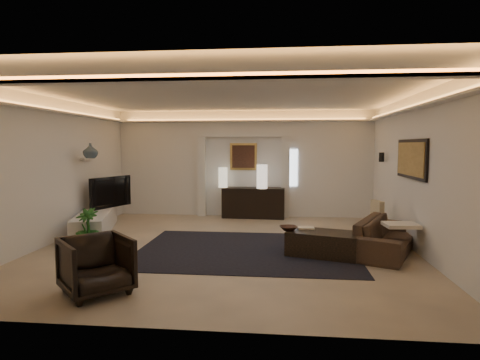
# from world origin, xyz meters

# --- Properties ---
(floor) EXTENTS (7.00, 7.00, 0.00)m
(floor) POSITION_xyz_m (0.00, 0.00, 0.00)
(floor) COLOR tan
(floor) RESTS_ON ground
(ceiling) EXTENTS (7.00, 7.00, 0.00)m
(ceiling) POSITION_xyz_m (0.00, 0.00, 2.90)
(ceiling) COLOR white
(ceiling) RESTS_ON ground
(wall_back) EXTENTS (7.00, 0.00, 7.00)m
(wall_back) POSITION_xyz_m (0.00, 3.50, 1.45)
(wall_back) COLOR white
(wall_back) RESTS_ON ground
(wall_front) EXTENTS (7.00, 0.00, 7.00)m
(wall_front) POSITION_xyz_m (0.00, -3.50, 1.45)
(wall_front) COLOR white
(wall_front) RESTS_ON ground
(wall_left) EXTENTS (0.00, 7.00, 7.00)m
(wall_left) POSITION_xyz_m (-3.50, 0.00, 1.45)
(wall_left) COLOR white
(wall_left) RESTS_ON ground
(wall_right) EXTENTS (0.00, 7.00, 7.00)m
(wall_right) POSITION_xyz_m (3.50, 0.00, 1.45)
(wall_right) COLOR white
(wall_right) RESTS_ON ground
(cove_soffit) EXTENTS (7.00, 7.00, 0.04)m
(cove_soffit) POSITION_xyz_m (0.00, 0.00, 2.62)
(cove_soffit) COLOR silver
(cove_soffit) RESTS_ON ceiling
(daylight_slit) EXTENTS (0.25, 0.03, 1.00)m
(daylight_slit) POSITION_xyz_m (1.35, 3.48, 1.35)
(daylight_slit) COLOR white
(daylight_slit) RESTS_ON wall_back
(area_rug) EXTENTS (4.00, 3.00, 0.01)m
(area_rug) POSITION_xyz_m (0.40, -0.20, 0.01)
(area_rug) COLOR black
(area_rug) RESTS_ON ground
(pilaster_left) EXTENTS (0.22, 0.20, 2.20)m
(pilaster_left) POSITION_xyz_m (-1.15, 3.40, 1.10)
(pilaster_left) COLOR silver
(pilaster_left) RESTS_ON ground
(pilaster_right) EXTENTS (0.22, 0.20, 2.20)m
(pilaster_right) POSITION_xyz_m (1.15, 3.40, 1.10)
(pilaster_right) COLOR silver
(pilaster_right) RESTS_ON ground
(alcove_header) EXTENTS (2.52, 0.20, 0.12)m
(alcove_header) POSITION_xyz_m (0.00, 3.40, 2.25)
(alcove_header) COLOR silver
(alcove_header) RESTS_ON wall_back
(painting_frame) EXTENTS (0.74, 0.04, 0.74)m
(painting_frame) POSITION_xyz_m (0.00, 3.47, 1.65)
(painting_frame) COLOR tan
(painting_frame) RESTS_ON wall_back
(painting_canvas) EXTENTS (0.62, 0.02, 0.62)m
(painting_canvas) POSITION_xyz_m (0.00, 3.44, 1.65)
(painting_canvas) COLOR #4C2D1E
(painting_canvas) RESTS_ON wall_back
(art_panel_frame) EXTENTS (0.04, 1.64, 0.74)m
(art_panel_frame) POSITION_xyz_m (3.47, 0.30, 1.70)
(art_panel_frame) COLOR black
(art_panel_frame) RESTS_ON wall_right
(art_panel_gold) EXTENTS (0.02, 1.50, 0.62)m
(art_panel_gold) POSITION_xyz_m (3.44, 0.30, 1.70)
(art_panel_gold) COLOR tan
(art_panel_gold) RESTS_ON wall_right
(wall_sconce) EXTENTS (0.12, 0.12, 0.22)m
(wall_sconce) POSITION_xyz_m (3.38, 2.20, 1.68)
(wall_sconce) COLOR black
(wall_sconce) RESTS_ON wall_right
(wall_niche) EXTENTS (0.10, 0.55, 0.04)m
(wall_niche) POSITION_xyz_m (-3.44, 1.40, 1.65)
(wall_niche) COLOR silver
(wall_niche) RESTS_ON wall_left
(console) EXTENTS (1.69, 0.59, 0.83)m
(console) POSITION_xyz_m (0.30, 3.25, 0.40)
(console) COLOR black
(console) RESTS_ON ground
(lamp_left) EXTENTS (0.32, 0.32, 0.54)m
(lamp_left) POSITION_xyz_m (-0.54, 3.25, 1.09)
(lamp_left) COLOR #F2E8C3
(lamp_left) RESTS_ON console
(lamp_right) EXTENTS (0.29, 0.29, 0.63)m
(lamp_right) POSITION_xyz_m (0.53, 3.07, 1.09)
(lamp_right) COLOR white
(lamp_right) RESTS_ON console
(media_ledge) EXTENTS (1.35, 2.66, 0.48)m
(media_ledge) POSITION_xyz_m (-3.14, 1.08, 0.23)
(media_ledge) COLOR silver
(media_ledge) RESTS_ON ground
(tv) EXTENTS (1.27, 0.61, 0.74)m
(tv) POSITION_xyz_m (-3.15, 1.72, 0.82)
(tv) COLOR black
(tv) RESTS_ON media_ledge
(figurine) EXTENTS (0.19, 0.19, 0.43)m
(figurine) POSITION_xyz_m (-3.15, 2.37, 0.64)
(figurine) COLOR black
(figurine) RESTS_ON media_ledge
(ginger_jar) EXTENTS (0.37, 0.37, 0.33)m
(ginger_jar) POSITION_xyz_m (-3.15, 0.95, 1.84)
(ginger_jar) COLOR #3D4D5A
(ginger_jar) RESTS_ON wall_niche
(plant) EXTENTS (0.47, 0.47, 0.75)m
(plant) POSITION_xyz_m (-2.65, -0.28, 0.38)
(plant) COLOR #1E531B
(plant) RESTS_ON ground
(sofa) EXTENTS (2.25, 1.62, 0.61)m
(sofa) POSITION_xyz_m (2.96, -0.07, 0.31)
(sofa) COLOR #483225
(sofa) RESTS_ON ground
(throw_blanket) EXTENTS (0.60, 0.50, 0.06)m
(throw_blanket) POSITION_xyz_m (3.15, -0.27, 0.55)
(throw_blanket) COLOR #F8E7C5
(throw_blanket) RESTS_ON sofa
(throw_pillow) EXTENTS (0.22, 0.41, 0.39)m
(throw_pillow) POSITION_xyz_m (3.15, 1.49, 0.55)
(throw_pillow) COLOR tan
(throw_pillow) RESTS_ON sofa
(coffee_table) EXTENTS (1.37, 1.00, 0.46)m
(coffee_table) POSITION_xyz_m (1.78, -0.43, 0.20)
(coffee_table) COLOR black
(coffee_table) RESTS_ON ground
(bowl) EXTENTS (0.37, 0.37, 0.08)m
(bowl) POSITION_xyz_m (1.17, -0.36, 0.45)
(bowl) COLOR #331E14
(bowl) RESTS_ON coffee_table
(magazine) EXTENTS (0.30, 0.22, 0.03)m
(magazine) POSITION_xyz_m (1.50, -0.21, 0.42)
(magazine) COLOR beige
(magazine) RESTS_ON coffee_table
(armchair) EXTENTS (1.16, 1.16, 0.76)m
(armchair) POSITION_xyz_m (-1.37, -2.58, 0.38)
(armchair) COLOR black
(armchair) RESTS_ON ground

